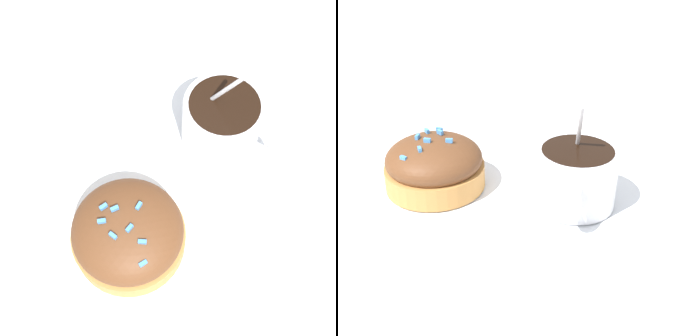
# 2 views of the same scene
# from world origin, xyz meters

# --- Properties ---
(ground_plane) EXTENTS (3.00, 3.00, 0.00)m
(ground_plane) POSITION_xyz_m (0.00, 0.00, 0.00)
(ground_plane) COLOR silver
(paper_napkin) EXTENTS (0.34, 0.30, 0.00)m
(paper_napkin) POSITION_xyz_m (0.00, 0.00, 0.00)
(paper_napkin) COLOR white
(paper_napkin) RESTS_ON ground_plane
(coffee_cup) EXTENTS (0.08, 0.10, 0.11)m
(coffee_cup) POSITION_xyz_m (-0.07, 0.00, 0.03)
(coffee_cup) COLOR white
(coffee_cup) RESTS_ON paper_napkin
(frosted_pastry) EXTENTS (0.10, 0.10, 0.06)m
(frosted_pastry) POSITION_xyz_m (0.07, -0.00, 0.03)
(frosted_pastry) COLOR #C18442
(frosted_pastry) RESTS_ON paper_napkin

